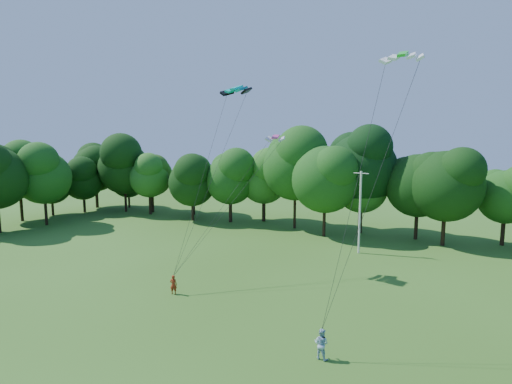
% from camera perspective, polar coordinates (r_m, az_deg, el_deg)
% --- Properties ---
extents(ground, '(160.00, 160.00, 0.00)m').
position_cam_1_polar(ground, '(23.42, -13.68, -23.95)').
color(ground, '#335A18').
rests_on(ground, ground).
extents(utility_pole, '(1.72, 0.59, 8.87)m').
position_cam_1_polar(utility_pole, '(43.95, 14.62, -2.73)').
color(utility_pole, silver).
rests_on(utility_pole, ground).
extents(kite_flyer_left, '(0.66, 0.55, 1.55)m').
position_cam_1_polar(kite_flyer_left, '(33.00, -11.71, -12.83)').
color(kite_flyer_left, maroon).
rests_on(kite_flyer_left, ground).
extents(kite_flyer_right, '(0.94, 0.77, 1.75)m').
position_cam_1_polar(kite_flyer_right, '(23.99, 9.31, -20.60)').
color(kite_flyer_right, '#9ABAD6').
rests_on(kite_flyer_right, ground).
extents(kite_teal, '(3.07, 1.75, 0.58)m').
position_cam_1_polar(kite_teal, '(37.52, -2.79, 14.64)').
color(kite_teal, '#05ADA8').
rests_on(kite_teal, ground).
extents(kite_green, '(2.36, 1.10, 0.49)m').
position_cam_1_polar(kite_green, '(25.44, 20.23, 18.01)').
color(kite_green, green).
rests_on(kite_green, ground).
extents(kite_pink, '(1.89, 1.16, 0.40)m').
position_cam_1_polar(kite_pink, '(37.19, 2.81, 7.89)').
color(kite_pink, '#C8378D').
rests_on(kite_pink, ground).
extents(tree_back_west, '(7.54, 7.54, 10.97)m').
position_cam_1_polar(tree_back_west, '(69.04, -14.67, 2.82)').
color(tree_back_west, black).
rests_on(tree_back_west, ground).
extents(tree_back_center, '(10.05, 10.05, 14.61)m').
position_cam_1_polar(tree_back_center, '(53.07, 14.83, 3.96)').
color(tree_back_center, '#302312').
rests_on(tree_back_center, ground).
extents(tree_flank_west, '(8.23, 8.23, 11.97)m').
position_cam_1_polar(tree_flank_west, '(63.83, -28.12, 2.39)').
color(tree_flank_west, black).
rests_on(tree_flank_west, ground).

